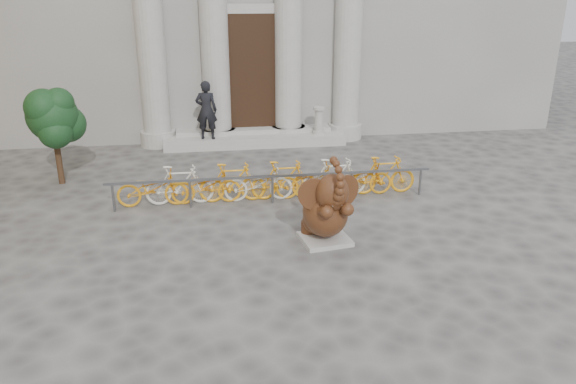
{
  "coord_description": "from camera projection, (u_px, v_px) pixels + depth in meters",
  "views": [
    {
      "loc": [
        -1.59,
        -8.85,
        5.14
      ],
      "look_at": [
        -0.0,
        1.81,
        1.1
      ],
      "focal_mm": 35.0,
      "sensor_mm": 36.0,
      "label": 1
    }
  ],
  "objects": [
    {
      "name": "ground",
      "position": [
        303.0,
        283.0,
        10.21
      ],
      "size": [
        80.0,
        80.0,
        0.0
      ],
      "primitive_type": "plane",
      "color": "#474442",
      "rests_on": "ground"
    },
    {
      "name": "balustrade_post",
      "position": [
        319.0,
        122.0,
        18.66
      ],
      "size": [
        0.38,
        0.38,
        0.92
      ],
      "color": "#A8A59E",
      "rests_on": "entrance_steps"
    },
    {
      "name": "elephant_statue",
      "position": [
        326.0,
        211.0,
        11.58
      ],
      "size": [
        1.3,
        1.52,
        1.96
      ],
      "rotation": [
        0.0,
        0.0,
        0.15
      ],
      "color": "#A8A59E",
      "rests_on": "ground"
    },
    {
      "name": "pedestrian",
      "position": [
        206.0,
        110.0,
        17.92
      ],
      "size": [
        0.74,
        0.54,
        1.88
      ],
      "primitive_type": "imported",
      "rotation": [
        0.0,
        0.0,
        3.0
      ],
      "color": "black",
      "rests_on": "entrance_steps"
    },
    {
      "name": "tree",
      "position": [
        53.0,
        118.0,
        14.63
      ],
      "size": [
        1.51,
        1.37,
        2.61
      ],
      "color": "#332114",
      "rests_on": "ground"
    },
    {
      "name": "bike_rack",
      "position": [
        271.0,
        181.0,
        13.97
      ],
      "size": [
        8.0,
        0.53,
        1.0
      ],
      "color": "slate",
      "rests_on": "ground"
    },
    {
      "name": "entrance_steps",
      "position": [
        255.0,
        139.0,
        18.86
      ],
      "size": [
        6.0,
        1.2,
        0.36
      ],
      "primitive_type": "cube",
      "color": "#A8A59E",
      "rests_on": "ground"
    }
  ]
}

